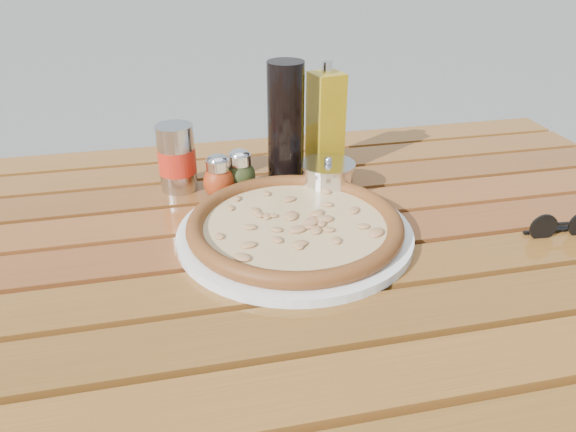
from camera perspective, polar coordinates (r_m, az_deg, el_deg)
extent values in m
cube|color=#331A0B|center=(1.61, 19.85, -5.15)|extent=(0.06, 0.06, 0.70)
cube|color=#33180B|center=(0.89, 0.28, -5.17)|extent=(1.36, 0.86, 0.04)
cube|color=#59300F|center=(0.64, 6.68, -17.20)|extent=(1.40, 0.09, 0.03)
cube|color=#4E2B0D|center=(0.71, 4.02, -11.56)|extent=(1.40, 0.09, 0.03)
cube|color=#522C0E|center=(0.79, 1.95, -6.98)|extent=(1.40, 0.09, 0.03)
cube|color=#52250E|center=(0.87, 0.29, -3.23)|extent=(1.40, 0.09, 0.03)
cube|color=#5B2A10|center=(0.95, -1.07, -0.15)|extent=(1.40, 0.09, 0.03)
cube|color=#4F260D|center=(1.04, -2.20, 2.42)|extent=(1.40, 0.09, 0.03)
cube|color=#592D0F|center=(1.13, -3.15, 4.58)|extent=(1.40, 0.09, 0.03)
cube|color=#5C3110|center=(1.23, -3.96, 6.41)|extent=(1.40, 0.09, 0.03)
cylinder|color=white|center=(0.86, 0.70, -1.79)|extent=(0.36, 0.36, 0.01)
cylinder|color=beige|center=(0.86, 0.70, -1.09)|extent=(0.34, 0.34, 0.01)
torus|color=black|center=(0.85, 0.71, -0.80)|extent=(0.36, 0.36, 0.03)
ellipsoid|color=#A53512|center=(0.98, -7.04, 3.44)|extent=(0.06, 0.06, 0.06)
cylinder|color=silver|center=(0.97, -7.15, 5.22)|extent=(0.05, 0.05, 0.02)
ellipsoid|color=silver|center=(0.97, -7.18, 5.71)|extent=(0.04, 0.04, 0.02)
ellipsoid|color=#313B17|center=(1.00, -4.86, 4.02)|extent=(0.05, 0.05, 0.06)
cylinder|color=silver|center=(0.99, -4.94, 5.77)|extent=(0.04, 0.04, 0.02)
ellipsoid|color=white|center=(0.98, -4.96, 6.26)|extent=(0.04, 0.04, 0.02)
cylinder|color=black|center=(1.02, -0.23, 9.40)|extent=(0.07, 0.07, 0.22)
cylinder|color=#BAB9BE|center=(1.02, -11.23, 5.82)|extent=(0.07, 0.07, 0.12)
cylinder|color=red|center=(1.02, -11.20, 5.56)|extent=(0.08, 0.08, 0.04)
cube|color=#AC8812|center=(1.07, 3.83, 9.35)|extent=(0.07, 0.07, 0.19)
cylinder|color=silver|center=(1.04, 4.02, 14.85)|extent=(0.02, 0.02, 0.02)
cylinder|color=silver|center=(0.99, 4.03, 3.69)|extent=(0.11, 0.11, 0.05)
cylinder|color=silver|center=(0.98, 4.08, 5.23)|extent=(0.12, 0.12, 0.01)
sphere|color=silver|center=(0.98, 4.10, 5.66)|extent=(0.02, 0.02, 0.01)
cylinder|color=black|center=(0.94, 24.52, -1.07)|extent=(0.04, 0.01, 0.04)
cube|color=black|center=(0.96, 26.19, -0.70)|extent=(0.02, 0.01, 0.00)
cube|color=black|center=(0.97, 25.10, -1.35)|extent=(0.09, 0.01, 0.00)
cube|color=black|center=(0.98, 25.90, -1.08)|extent=(0.09, 0.01, 0.00)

